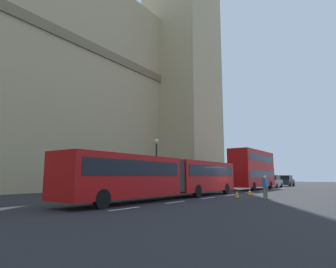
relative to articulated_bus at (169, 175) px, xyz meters
name	(u,v)px	position (x,y,z in m)	size (l,w,h in m)	color
ground_plane	(231,195)	(6.74, -1.99, -1.75)	(160.00, 160.00, 0.00)	#262628
lane_centre_marking	(241,194)	(9.26, -1.99, -1.74)	(34.40, 0.16, 0.01)	silver
articulated_bus	(169,175)	(0.00, 0.00, 0.00)	(18.72, 2.54, 2.90)	#B20F0F
double_decker_bus	(253,168)	(19.02, 0.00, 0.96)	(10.76, 2.54, 4.90)	#B20F0F
sedan_lead	(273,181)	(28.25, 0.01, -0.83)	(4.40, 1.86, 1.85)	gray
sedan_trailing	(286,181)	(35.64, -0.28, -0.83)	(4.40, 1.86, 1.85)	black
traffic_cone_west	(237,194)	(3.40, -3.91, -1.46)	(0.36, 0.36, 0.58)	black
traffic_cone_middle	(250,192)	(7.39, -3.50, -1.46)	(0.36, 0.36, 0.58)	black
street_lamp	(156,162)	(4.38, 4.51, 1.31)	(0.44, 0.44, 5.27)	black
pedestrian_near_cones	(265,186)	(4.16, -5.82, -0.83)	(0.41, 0.47, 1.69)	#726651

